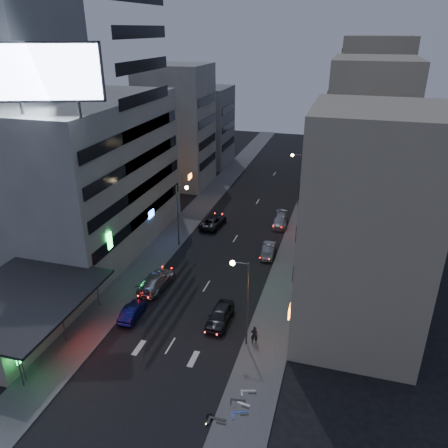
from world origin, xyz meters
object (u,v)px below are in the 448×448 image
at_px(scooter_black_a, 227,413).
at_px(scooter_silver_a, 251,400).
at_px(scooter_silver_b, 256,385).
at_px(parked_car_right_near, 220,316).
at_px(road_car_silver, 156,281).
at_px(parked_car_right_far, 280,220).
at_px(road_car_blue, 133,311).
at_px(parked_car_right_mid, 268,250).
at_px(person, 254,335).
at_px(scooter_blue, 248,405).
at_px(scooter_black_b, 247,394).
at_px(parked_car_left, 213,221).

height_order(scooter_black_a, scooter_silver_a, scooter_black_a).
bearing_deg(scooter_silver_b, parked_car_right_near, 18.44).
bearing_deg(scooter_black_a, road_car_silver, 37.84).
bearing_deg(scooter_black_a, scooter_silver_a, -38.24).
distance_m(parked_car_right_far, road_car_blue, 26.95).
relative_size(road_car_blue, scooter_silver_a, 2.43).
xyz_separation_m(parked_car_right_mid, road_car_blue, (-10.02, -15.79, -0.03)).
xyz_separation_m(road_car_silver, scooter_silver_b, (13.26, -11.24, -0.19)).
height_order(parked_car_right_far, scooter_silver_b, parked_car_right_far).
distance_m(road_car_blue, person, 11.96).
relative_size(parked_car_right_far, scooter_silver_a, 3.03).
bearing_deg(scooter_blue, parked_car_right_far, -18.48).
height_order(parked_car_right_mid, scooter_silver_a, parked_car_right_mid).
bearing_deg(road_car_silver, person, 156.55).
height_order(parked_car_right_far, scooter_blue, parked_car_right_far).
height_order(scooter_blue, scooter_black_b, scooter_black_b).
height_order(parked_car_right_near, road_car_blue, parked_car_right_near).
height_order(person, scooter_black_b, person).
bearing_deg(scooter_black_b, parked_car_right_near, 19.30).
xyz_separation_m(parked_car_right_far, scooter_black_b, (2.86, -32.02, -0.07)).
height_order(road_car_blue, scooter_black_a, road_car_blue).
relative_size(road_car_blue, person, 2.28).
height_order(road_car_blue, person, person).
bearing_deg(scooter_black_a, parked_car_right_mid, 2.82).
bearing_deg(scooter_black_a, scooter_black_b, -23.85).
bearing_deg(road_car_blue, road_car_silver, -92.65).
distance_m(parked_car_right_mid, person, 16.47).
bearing_deg(scooter_silver_a, parked_car_right_mid, 14.31).
relative_size(parked_car_right_near, road_car_silver, 0.81).
bearing_deg(parked_car_right_near, person, -28.56).
distance_m(parked_car_right_near, scooter_black_a, 11.22).
bearing_deg(person, parked_car_right_mid, -94.10).
relative_size(scooter_blue, scooter_silver_b, 1.02).
distance_m(parked_car_right_near, road_car_silver, 9.10).
relative_size(parked_car_right_near, scooter_silver_b, 2.75).
distance_m(parked_car_right_far, scooter_blue, 33.09).
xyz_separation_m(parked_car_left, scooter_black_b, (11.76, -29.07, -0.10)).
relative_size(person, scooter_silver_b, 1.03).
distance_m(road_car_blue, scooter_black_b, 14.56).
xyz_separation_m(scooter_silver_a, scooter_blue, (-0.11, -0.52, 0.03)).
height_order(road_car_silver, person, person).
height_order(parked_car_right_far, road_car_silver, road_car_silver).
xyz_separation_m(road_car_blue, person, (11.94, -0.57, 0.34)).
relative_size(parked_car_right_far, road_car_silver, 0.87).
height_order(parked_car_right_mid, person, person).
bearing_deg(parked_car_right_far, scooter_silver_b, -88.96).
xyz_separation_m(parked_car_right_mid, scooter_silver_a, (3.18, -23.15, -0.06)).
xyz_separation_m(parked_car_right_far, scooter_black_a, (1.98, -34.14, -0.01)).
distance_m(parked_car_left, scooter_black_a, 33.04).
relative_size(parked_car_left, road_car_silver, 0.95).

